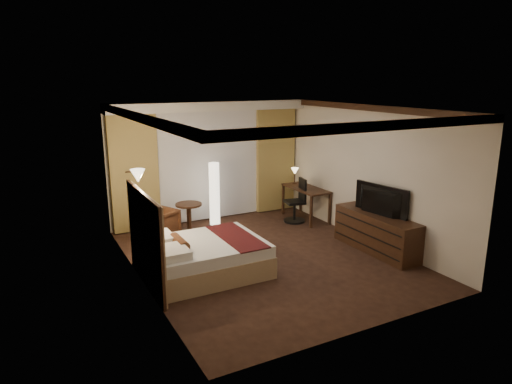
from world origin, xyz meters
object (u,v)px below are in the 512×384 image
side_table (189,218)px  dresser (376,233)px  desk (306,203)px  office_chair (295,200)px  bed (205,258)px  armchair (157,223)px  floor_lamp (214,195)px  television (377,197)px

side_table → dresser: dresser is taller
desk → office_chair: 0.36m
bed → side_table: bearing=77.0°
bed → armchair: (-0.25, 1.98, 0.07)m
floor_lamp → office_chair: 1.82m
bed → side_table: 2.24m
desk → dresser: size_ratio=0.68×
armchair → desk: size_ratio=0.55×
office_chair → dresser: office_chair is taller
bed → dresser: dresser is taller
floor_lamp → desk: floor_lamp is taller
television → desk: bearing=-8.6°
armchair → television: (3.45, -2.52, 0.71)m
armchair → dresser: (3.48, -2.52, 0.01)m
floor_lamp → dresser: (2.11, -2.80, -0.36)m
desk → bed: bearing=-151.2°
bed → armchair: 1.99m
floor_lamp → dresser: bearing=-53.1°
bed → desk: bearing=28.8°
bed → dresser: size_ratio=1.03×
desk → floor_lamp: bearing=166.2°
armchair → dresser: size_ratio=0.38×
side_table → office_chair: bearing=-11.5°
side_table → armchair: bearing=-165.0°
side_table → television: television is taller
bed → television: bearing=-9.7°
desk → office_chair: (-0.33, -0.05, 0.13)m
bed → floor_lamp: floor_lamp is taller
dresser → desk: bearing=91.2°
armchair → floor_lamp: size_ratio=0.49×
bed → floor_lamp: bearing=63.4°
bed → television: television is taller
side_table → television: (2.70, -2.73, 0.75)m
side_table → desk: 2.72m
desk → side_table: bearing=170.9°
office_chair → dresser: 2.29m
desk → television: (0.02, -2.30, 0.69)m
bed → office_chair: size_ratio=1.90×
bed → desk: (3.18, 1.75, 0.10)m
side_table → dresser: bearing=-44.9°
armchair → desk: desk is taller
side_table → television: bearing=-45.3°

